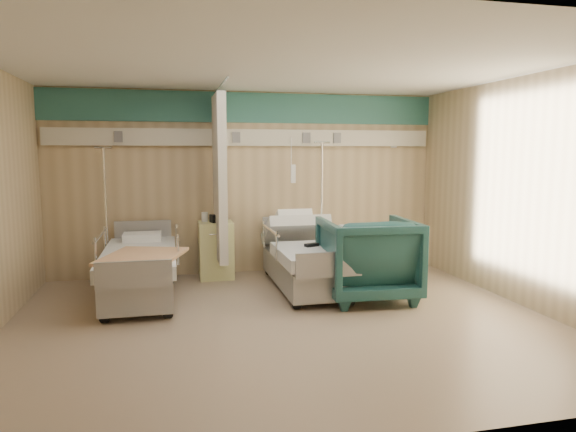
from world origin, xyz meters
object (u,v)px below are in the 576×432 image
at_px(visitor_armchair, 367,258).
at_px(iv_stand_left, 108,257).
at_px(iv_stand_right, 321,246).
at_px(bedside_cabinet, 216,250).
at_px(bed_left, 140,275).
at_px(bed_right, 306,266).

height_order(visitor_armchair, iv_stand_left, iv_stand_left).
bearing_deg(iv_stand_right, visitor_armchair, -84.52).
height_order(bedside_cabinet, iv_stand_left, iv_stand_left).
height_order(bed_left, iv_stand_left, iv_stand_left).
height_order(bedside_cabinet, iv_stand_right, iv_stand_right).
bearing_deg(visitor_armchair, bed_right, -41.22).
relative_size(bed_right, bedside_cabinet, 2.54).
relative_size(bedside_cabinet, iv_stand_left, 0.43).
relative_size(bed_right, bed_left, 1.00).
xyz_separation_m(bedside_cabinet, iv_stand_left, (-1.53, -0.08, -0.02)).
distance_m(iv_stand_right, iv_stand_left, 3.18).
bearing_deg(bed_right, bedside_cabinet, 141.95).
distance_m(bedside_cabinet, iv_stand_right, 1.65).
xyz_separation_m(bed_left, iv_stand_right, (2.70, 0.92, 0.10)).
distance_m(bed_left, iv_stand_left, 0.96).
bearing_deg(iv_stand_left, iv_stand_right, 1.76).
relative_size(bed_right, iv_stand_right, 1.06).
xyz_separation_m(bed_left, iv_stand_left, (-0.48, 0.82, 0.09)).
bearing_deg(bedside_cabinet, iv_stand_right, 0.78).
relative_size(bed_left, iv_stand_right, 1.06).
bearing_deg(bedside_cabinet, visitor_armchair, -40.58).
height_order(bed_right, bed_left, same).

